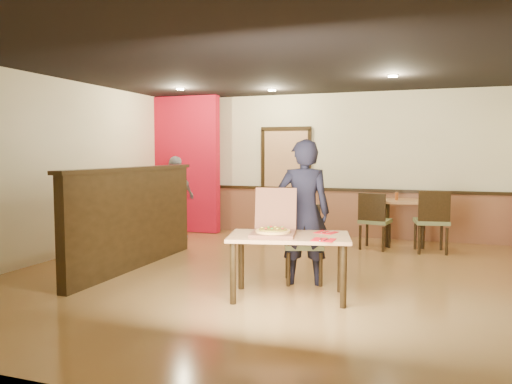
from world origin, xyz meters
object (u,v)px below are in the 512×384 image
(side_chair_right, at_px, (432,219))
(diner_chair, at_px, (303,240))
(side_chair_left, at_px, (374,219))
(side_table, at_px, (405,210))
(main_table, at_px, (289,244))
(diner, at_px, (304,212))
(condiment, at_px, (397,196))
(pizza_box, at_px, (273,229))
(passerby, at_px, (175,198))

(side_chair_right, bearing_deg, diner_chair, 46.93)
(side_chair_left, xyz_separation_m, side_table, (0.46, 0.62, 0.09))
(diner_chair, bearing_deg, main_table, -105.75)
(side_chair_left, bearing_deg, diner, 86.83)
(main_table, relative_size, condiment, 10.47)
(main_table, distance_m, pizza_box, 0.25)
(side_chair_right, bearing_deg, diner, 49.13)
(main_table, height_order, passerby, passerby)
(side_chair_right, distance_m, diner, 2.98)
(diner_chair, xyz_separation_m, side_chair_right, (1.56, 2.40, 0.03))
(passerby, relative_size, pizza_box, 2.41)
(passerby, distance_m, condiment, 4.09)
(diner, relative_size, condiment, 12.78)
(side_chair_left, height_order, diner, diner)
(pizza_box, height_order, condiment, pizza_box)
(side_chair_right, relative_size, passerby, 0.66)
(main_table, distance_m, diner_chair, 0.79)
(condiment, bearing_deg, side_chair_left, -120.39)
(side_chair_left, height_order, condiment, side_chair_left)
(diner_chair, relative_size, diner, 0.54)
(side_table, xyz_separation_m, passerby, (-4.16, -0.81, 0.17))
(side_chair_right, xyz_separation_m, condiment, (-0.60, 0.56, 0.31))
(side_table, bearing_deg, main_table, -105.58)
(side_chair_left, bearing_deg, condiment, -110.49)
(main_table, xyz_separation_m, diner, (0.01, 0.64, 0.29))
(side_chair_left, bearing_deg, pizza_box, 86.39)
(side_chair_left, distance_m, side_chair_right, 0.93)
(diner_chair, xyz_separation_m, side_chair_left, (0.63, 2.40, -0.00))
(condiment, bearing_deg, passerby, -169.53)
(main_table, bearing_deg, side_table, 61.62)
(pizza_box, bearing_deg, side_chair_right, 51.15)
(passerby, height_order, condiment, passerby)
(main_table, xyz_separation_m, passerby, (-3.10, 3.00, 0.18))
(side_chair_right, distance_m, side_table, 0.78)
(side_chair_left, bearing_deg, side_table, -116.78)
(side_chair_left, relative_size, side_table, 1.19)
(passerby, bearing_deg, side_table, -58.21)
(side_chair_left, relative_size, condiment, 6.83)
(diner_chair, height_order, side_table, diner_chair)
(side_chair_right, bearing_deg, passerby, -7.79)
(side_chair_left, distance_m, condiment, 0.73)
(pizza_box, bearing_deg, diner_chair, 69.13)
(main_table, height_order, diner_chair, diner_chair)
(passerby, bearing_deg, diner_chair, -105.06)
(diner, bearing_deg, side_chair_left, -117.29)
(side_table, distance_m, pizza_box, 4.05)
(main_table, distance_m, side_chair_right, 3.53)
(main_table, distance_m, condiment, 3.87)
(pizza_box, xyz_separation_m, condiment, (1.10, 3.78, 0.09))
(diner_chair, distance_m, pizza_box, 0.87)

